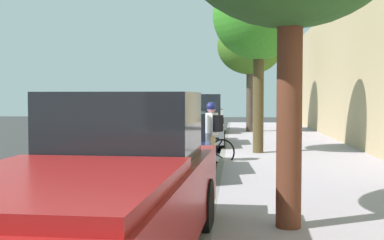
{
  "coord_description": "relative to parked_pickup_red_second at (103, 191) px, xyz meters",
  "views": [
    {
      "loc": [
        2.22,
        -14.2,
        1.9
      ],
      "look_at": [
        1.1,
        -0.94,
        1.28
      ],
      "focal_mm": 47.86,
      "sensor_mm": 36.0,
      "label": 1
    }
  ],
  "objects": [
    {
      "name": "parked_sedan_grey_far",
      "position": [
        0.07,
        13.63,
        -0.15
      ],
      "size": [
        1.96,
        4.46,
        1.52
      ],
      "color": "slate",
      "rests_on": "ground"
    },
    {
      "name": "parked_pickup_red_second",
      "position": [
        0.0,
        0.0,
        0.0
      ],
      "size": [
        2.21,
        5.38,
        1.95
      ],
      "color": "maroon",
      "rests_on": "ground"
    },
    {
      "name": "street_tree_far_end",
      "position": [
        2.1,
        10.6,
        3.41
      ],
      "size": [
        2.82,
        2.82,
        5.55
      ],
      "color": "#4B3D21",
      "rests_on": "sidewalk"
    },
    {
      "name": "ground",
      "position": [
        -0.84,
        8.94,
        -0.9
      ],
      "size": [
        63.66,
        63.66,
        0.0
      ],
      "primitive_type": "plane",
      "color": "#313131"
    },
    {
      "name": "curb_edge",
      "position": [
        1.02,
        8.94,
        -0.83
      ],
      "size": [
        0.16,
        39.79,
        0.15
      ],
      "primitive_type": "cube",
      "color": "gray",
      "rests_on": "ground"
    },
    {
      "name": "cyclist_with_backpack",
      "position": [
        0.78,
        8.48,
        0.16
      ],
      "size": [
        0.5,
        0.58,
        1.74
      ],
      "color": "#C6B284",
      "rests_on": "ground"
    },
    {
      "name": "lane_stripe_centre",
      "position": [
        -3.73,
        9.05,
        -0.9
      ],
      "size": [
        0.14,
        40.0,
        0.01
      ],
      "color": "white",
      "rests_on": "ground"
    },
    {
      "name": "bicycle_at_curb",
      "position": [
        0.55,
        8.94,
        -0.52
      ],
      "size": [
        1.69,
        0.66,
        0.78
      ],
      "color": "black",
      "rests_on": "ground"
    },
    {
      "name": "parked_suv_silver_farthest",
      "position": [
        -0.17,
        20.35,
        0.13
      ],
      "size": [
        2.04,
        4.74,
        1.99
      ],
      "color": "#B7BABF",
      "rests_on": "ground"
    },
    {
      "name": "parked_sedan_dark_blue_mid",
      "position": [
        -0.08,
        6.69,
        -0.15
      ],
      "size": [
        2.03,
        4.49,
        1.52
      ],
      "color": "navy",
      "rests_on": "ground"
    },
    {
      "name": "street_tree_corner",
      "position": [
        2.1,
        20.15,
        3.42
      ],
      "size": [
        3.2,
        3.2,
        5.58
      ],
      "color": "#493C30",
      "rests_on": "sidewalk"
    },
    {
      "name": "lane_stripe_bike_edge",
      "position": [
        -0.45,
        8.94,
        -0.9
      ],
      "size": [
        0.12,
        39.79,
        0.01
      ],
      "primitive_type": "cube",
      "color": "white",
      "rests_on": "ground"
    },
    {
      "name": "sidewalk",
      "position": [
        3.26,
        8.94,
        -0.83
      ],
      "size": [
        4.32,
        39.79,
        0.15
      ],
      "primitive_type": "cube",
      "color": "#A599A5",
      "rests_on": "ground"
    }
  ]
}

